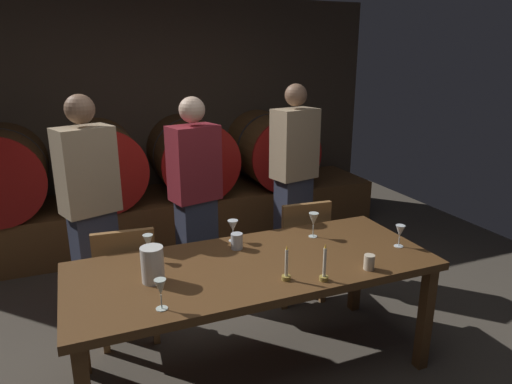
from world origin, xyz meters
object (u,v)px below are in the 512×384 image
cup_left (237,241)px  wine_barrel_far_left (1,171)px  wine_barrel_far_right (270,149)px  dining_table (254,274)px  candle_right (324,270)px  wine_glass_left (148,242)px  guest_left (91,212)px  wine_glass_far_right (400,232)px  wine_glass_far_left (161,288)px  cup_right (369,262)px  candle_left (286,270)px  wine_barrel_center_right (191,155)px  chair_right (300,245)px  wine_barrel_center_left (101,163)px  wine_glass_center (233,226)px  chair_left (126,278)px  wine_glass_right (314,220)px  guest_right (294,180)px  pitcher (152,264)px

cup_left → wine_barrel_far_left: bearing=125.5°
wine_barrel_far_right → dining_table: size_ratio=0.43×
wine_barrel_far_right → candle_right: size_ratio=4.34×
wine_glass_left → guest_left: bearing=111.9°
wine_glass_far_right → wine_glass_far_left: bearing=-173.7°
cup_right → candle_left: bearing=172.7°
wine_barrel_far_right → wine_glass_far_right: (-0.21, -2.57, -0.05)m
wine_barrel_center_right → chair_right: (0.44, -1.75, -0.42)m
wine_barrel_center_right → dining_table: bearing=-95.6°
wine_barrel_far_left → chair_right: size_ratio=1.09×
wine_barrel_center_left → wine_barrel_far_right: (1.88, 0.00, 0.00)m
wine_glass_far_left → wine_glass_center: bearing=47.7°
dining_table → chair_right: (0.68, 0.68, -0.20)m
wine_barrel_center_left → wine_glass_left: size_ratio=5.78×
chair_right → candle_left: 1.17m
wine_barrel_far_left → dining_table: wine_barrel_far_left is taller
wine_barrel_far_left → wine_barrel_far_right: (2.77, 0.00, 0.00)m
wine_barrel_far_left → wine_barrel_far_right: bearing=0.0°
chair_left → guest_left: 0.56m
chair_right → wine_glass_left: bearing=21.9°
chair_left → candle_right: (0.98, -0.99, 0.34)m
chair_left → wine_glass_right: size_ratio=5.09×
wine_barrel_center_right → guest_right: guest_right is taller
wine_barrel_center_right → chair_left: 2.07m
pitcher → cup_left: pitcher is taller
wine_barrel_far_left → guest_right: guest_right is taller
dining_table → wine_glass_left: wine_glass_left is taller
wine_barrel_far_right → wine_glass_right: 2.30m
dining_table → wine_glass_far_left: 0.72m
chair_left → wine_glass_far_right: bearing=159.9°
wine_glass_left → chair_left: bearing=108.1°
wine_glass_left → cup_right: size_ratio=1.84×
wine_glass_far_left → cup_left: size_ratio=1.57×
wine_barrel_far_right → guest_left: size_ratio=0.56×
wine_barrel_center_right → pitcher: bearing=-109.1°
wine_barrel_far_left → dining_table: size_ratio=0.43×
dining_table → pitcher: bearing=-179.7°
wine_glass_far_left → pitcher: bearing=87.3°
chair_left → wine_barrel_far_left: bearing=-59.0°
guest_left → guest_right: (1.74, 0.20, 0.00)m
wine_glass_far_right → pitcher: bearing=175.3°
chair_right → guest_left: guest_left is taller
wine_glass_far_left → wine_glass_left: 0.59m
chair_right → wine_glass_center: bearing=29.0°
guest_right → wine_glass_left: guest_right is taller
guest_left → wine_glass_far_right: bearing=127.9°
pitcher → wine_glass_far_right: 1.58m
guest_right → cup_right: guest_right is taller
wine_barrel_far_left → wine_barrel_far_right: size_ratio=1.00×
dining_table → cup_left: 0.27m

